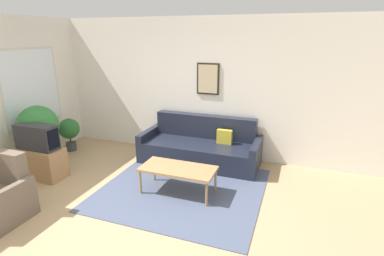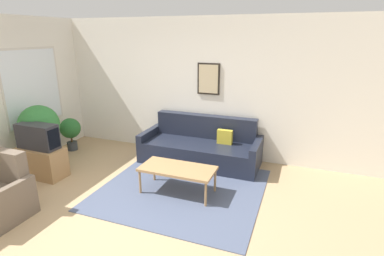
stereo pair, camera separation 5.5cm
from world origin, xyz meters
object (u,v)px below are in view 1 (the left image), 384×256
object	(u,v)px
couch	(201,148)
coffee_table	(178,170)
tv	(37,137)
potted_plant_tall	(38,127)

from	to	relation	value
couch	coffee_table	bearing A→B (deg)	-87.42
couch	tv	size ratio (longest dim) A/B	3.15
tv	potted_plant_tall	bearing A→B (deg)	133.30
couch	potted_plant_tall	bearing A→B (deg)	-156.29
couch	potted_plant_tall	size ratio (longest dim) A/B	1.95
coffee_table	potted_plant_tall	bearing A→B (deg)	178.62
coffee_table	potted_plant_tall	world-z (taller)	potted_plant_tall
couch	coffee_table	xyz separation A→B (m)	(0.06, -1.26, 0.10)
couch	tv	xyz separation A→B (m)	(-2.37, -1.56, 0.44)
potted_plant_tall	coffee_table	bearing A→B (deg)	-1.38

